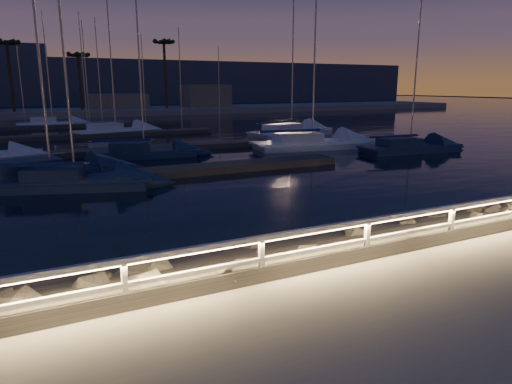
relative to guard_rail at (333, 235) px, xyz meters
The scene contains 17 objects.
ground 0.78m from the guard_rail, ahead, with size 400.00×400.00×0.00m, color #A09A90.
harbor_water 31.27m from the guard_rail, 89.87° to the left, with size 400.00×440.00×0.60m.
guard_rail is the anchor object (origin of this frame).
riprap 3.93m from the guard_rail, 162.66° to the left, with size 29.89×2.85×1.33m.
floating_docks 32.52m from the guard_rail, 89.88° to the left, with size 22.00×36.00×0.40m.
far_shore 74.05m from the guard_rail, 90.04° to the left, with size 160.00×14.00×5.20m.
palm_left 73.04m from the guard_rail, 96.29° to the left, with size 3.00×3.00×11.20m.
palm_center 73.47m from the guard_rail, 88.38° to the left, with size 3.00×3.00×9.70m.
palm_right 74.48m from the guard_rail, 77.42° to the left, with size 3.00×3.00×12.20m.
sailboat_c 15.62m from the guard_rail, 107.60° to the left, with size 7.67×4.26×12.56m.
sailboat_d 25.64m from the guard_rail, 41.54° to the left, with size 8.30×3.26×13.67m.
sailboat_f 18.07m from the guard_rail, 108.42° to the left, with size 8.46×4.32×13.89m.
sailboat_g 23.14m from the guard_rail, 88.64° to the left, with size 7.79×3.59×12.77m.
sailboat_h 25.75m from the guard_rail, 58.26° to the left, with size 10.03×4.21×16.46m.
sailboat_k 39.42m from the guard_rail, 87.93° to the left, with size 8.86×4.42×14.49m.
sailboat_l 34.99m from the guard_rail, 61.11° to the left, with size 9.97×5.07×16.25m.
sailboat_n 52.11m from the guard_rail, 94.18° to the left, with size 7.92×2.63×13.36m.
Camera 1 is at (-6.39, -8.54, 4.30)m, focal length 32.00 mm.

